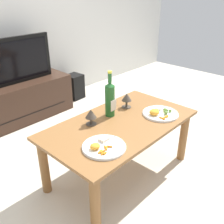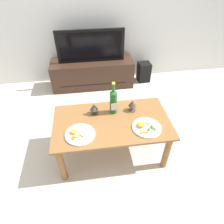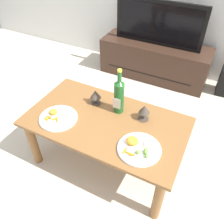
{
  "view_description": "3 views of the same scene",
  "coord_description": "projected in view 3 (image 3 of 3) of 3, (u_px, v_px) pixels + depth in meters",
  "views": [
    {
      "loc": [
        -1.34,
        -1.16,
        1.47
      ],
      "look_at": [
        -0.04,
        0.05,
        0.58
      ],
      "focal_mm": 41.63,
      "sensor_mm": 36.0,
      "label": 1
    },
    {
      "loc": [
        -0.21,
        -1.49,
        1.89
      ],
      "look_at": [
        0.01,
        0.06,
        0.57
      ],
      "focal_mm": 31.42,
      "sensor_mm": 36.0,
      "label": 2
    },
    {
      "loc": [
        0.63,
        -1.13,
        1.72
      ],
      "look_at": [
        0.03,
        0.05,
        0.55
      ],
      "focal_mm": 37.42,
      "sensor_mm": 36.0,
      "label": 3
    }
  ],
  "objects": [
    {
      "name": "dining_table",
      "position": [
        106.0,
        129.0,
        1.84
      ],
      "size": [
        1.22,
        0.69,
        0.49
      ],
      "color": "brown",
      "rests_on": "ground_plane"
    },
    {
      "name": "goblet_left",
      "position": [
        95.0,
        95.0,
        1.88
      ],
      "size": [
        0.09,
        0.09,
        0.13
      ],
      "color": "#473D33",
      "rests_on": "dining_table"
    },
    {
      "name": "goblet_right",
      "position": [
        144.0,
        110.0,
        1.73
      ],
      "size": [
        0.09,
        0.09,
        0.13
      ],
      "color": "#473D33",
      "rests_on": "dining_table"
    },
    {
      "name": "wine_bottle",
      "position": [
        119.0,
        95.0,
        1.76
      ],
      "size": [
        0.08,
        0.08,
        0.38
      ],
      "color": "#1E5923",
      "rests_on": "dining_table"
    },
    {
      "name": "dinner_plate_left",
      "position": [
        58.0,
        117.0,
        1.79
      ],
      "size": [
        0.29,
        0.29,
        0.05
      ],
      "color": "white",
      "rests_on": "dining_table"
    },
    {
      "name": "dinner_plate_right",
      "position": [
        139.0,
        148.0,
        1.56
      ],
      "size": [
        0.3,
        0.3,
        0.06
      ],
      "color": "white",
      "rests_on": "dining_table"
    },
    {
      "name": "ground_plane",
      "position": [
        107.0,
        160.0,
        2.1
      ],
      "size": [
        6.4,
        6.4,
        0.0
      ],
      "primitive_type": "plane",
      "color": "beige"
    },
    {
      "name": "tv_screen",
      "position": [
        159.0,
        23.0,
        2.69
      ],
      "size": [
        1.06,
        0.05,
        0.51
      ],
      "color": "black",
      "rests_on": "tv_stand"
    },
    {
      "name": "tv_stand",
      "position": [
        154.0,
        60.0,
        3.01
      ],
      "size": [
        1.36,
        0.44,
        0.46
      ],
      "color": "#382319",
      "rests_on": "ground_plane"
    }
  ]
}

